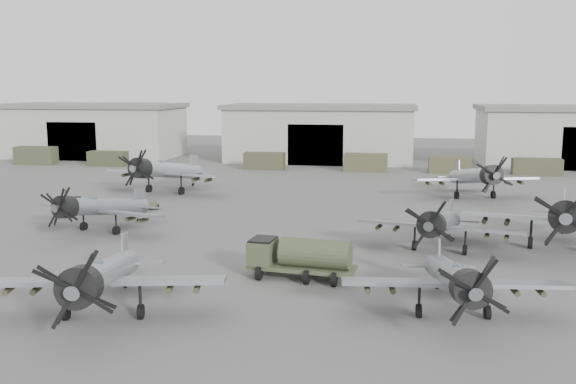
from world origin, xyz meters
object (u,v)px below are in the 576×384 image
Objects in this scene: aircraft_far_1 at (476,176)px; ground_crew at (66,197)px; aircraft_near_1 at (101,277)px; tug_trailer at (104,205)px; aircraft_mid_1 at (98,207)px; fuel_tanker at (300,255)px; aircraft_near_2 at (455,279)px; aircraft_far_0 at (164,170)px; aircraft_mid_3 at (564,216)px; aircraft_mid_2 at (440,223)px.

ground_crew is at bearing 179.53° from aircraft_far_1.
aircraft_near_1 reaches higher than tug_trailer.
aircraft_far_1 is (31.20, 20.92, 0.30)m from aircraft_mid_1.
aircraft_far_1 is at bearing 72.24° from fuel_tanker.
tug_trailer is (-29.41, 23.17, -1.47)m from aircraft_near_2.
aircraft_mid_1 is at bearing -71.48° from aircraft_far_0.
aircraft_mid_1 is 0.80× the size of aircraft_mid_3.
aircraft_far_0 reaches higher than ground_crew.
aircraft_near_1 is 20.04m from aircraft_mid_1.
aircraft_mid_3 reaches higher than aircraft_near_1.
aircraft_far_0 reaches higher than tug_trailer.
aircraft_mid_3 is 1.09× the size of aircraft_far_1.
aircraft_far_1 is 1.96× the size of fuel_tanker.
tug_trailer is (-12.32, 26.20, -1.65)m from aircraft_near_1.
aircraft_mid_1 is 0.87× the size of aircraft_far_1.
aircraft_near_1 is 0.88× the size of aircraft_far_0.
aircraft_mid_1 is 14.13m from ground_crew.
aircraft_near_1 is 23.51m from aircraft_mid_2.
aircraft_mid_2 reaches higher than ground_crew.
aircraft_mid_1 is 0.81× the size of aircraft_far_0.
aircraft_mid_1 is 9.05m from tug_trailer.
aircraft_near_2 reaches higher than fuel_tanker.
aircraft_far_0 is at bearing 111.90° from aircraft_mid_1.
aircraft_far_0 reaches higher than aircraft_near_2.
aircraft_near_1 is 44.83m from aircraft_far_1.
aircraft_near_1 is 33.96m from ground_crew.
aircraft_mid_2 is 23.43m from aircraft_far_1.
aircraft_near_2 reaches higher than ground_crew.
aircraft_mid_1 is at bearing -166.92° from aircraft_mid_3.
aircraft_far_1 reaches higher than aircraft_mid_2.
aircraft_mid_1 is 1.51× the size of tug_trailer.
aircraft_far_0 is 10.96m from tug_trailer.
aircraft_mid_1 reaches higher than fuel_tanker.
aircraft_mid_3 reaches higher than aircraft_mid_1.
aircraft_far_0 reaches higher than fuel_tanker.
aircraft_mid_2 is at bearing -121.78° from ground_crew.
ground_crew reaches higher than tug_trailer.
aircraft_mid_2 is at bearing 12.96° from aircraft_mid_1.
aircraft_near_1 is 31.28m from aircraft_mid_3.
aircraft_mid_2 is 34.58m from aircraft_far_0.
aircraft_mid_1 is 26.16m from aircraft_mid_2.
aircraft_far_1 reaches higher than ground_crew.
fuel_tanker is (17.47, -9.44, -0.62)m from aircraft_mid_1.
aircraft_mid_2 reaches higher than aircraft_mid_1.
aircraft_far_0 is at bearing 123.10° from aircraft_near_2.
aircraft_far_0 is 34.11m from fuel_tanker.
fuel_tanker is 33.25m from ground_crew.
aircraft_far_1 reaches higher than aircraft_mid_1.
aircraft_near_1 is 17.35m from aircraft_near_2.
aircraft_near_1 is 1.65× the size of tug_trailer.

